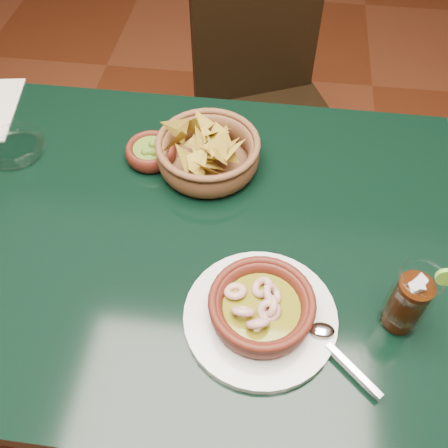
# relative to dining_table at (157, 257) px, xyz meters

# --- Properties ---
(ground) EXTENTS (7.00, 7.00, 0.00)m
(ground) POSITION_rel_dining_table_xyz_m (0.00, 0.00, -0.65)
(ground) COLOR #471C0C
(ground) RESTS_ON ground
(dining_table) EXTENTS (1.20, 0.80, 0.75)m
(dining_table) POSITION_rel_dining_table_xyz_m (0.00, 0.00, 0.00)
(dining_table) COLOR black
(dining_table) RESTS_ON ground
(dining_chair) EXTENTS (0.55, 0.55, 0.90)m
(dining_chair) POSITION_rel_dining_table_xyz_m (0.18, 0.70, -0.15)
(dining_chair) COLOR black
(dining_chair) RESTS_ON ground
(shrimp_plate) EXTENTS (0.32, 0.25, 0.08)m
(shrimp_plate) POSITION_rel_dining_table_xyz_m (0.22, -0.16, 0.13)
(shrimp_plate) COLOR silver
(shrimp_plate) RESTS_ON dining_table
(chip_basket) EXTENTS (0.24, 0.24, 0.14)m
(chip_basket) POSITION_rel_dining_table_xyz_m (0.08, 0.17, 0.14)
(chip_basket) COLOR brown
(chip_basket) RESTS_ON dining_table
(guacamole_ramekin) EXTENTS (0.13, 0.13, 0.04)m
(guacamole_ramekin) POSITION_rel_dining_table_xyz_m (-0.04, 0.18, 0.12)
(guacamole_ramekin) COLOR #46160E
(guacamole_ramekin) RESTS_ON dining_table
(cola_drink) EXTENTS (0.14, 0.14, 0.16)m
(cola_drink) POSITION_rel_dining_table_xyz_m (0.44, -0.14, 0.17)
(cola_drink) COLOR white
(cola_drink) RESTS_ON dining_table
(glass_ashtray) EXTENTS (0.14, 0.14, 0.03)m
(glass_ashtray) POSITION_rel_dining_table_xyz_m (-0.33, 0.16, 0.11)
(glass_ashtray) COLOR white
(glass_ashtray) RESTS_ON dining_table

